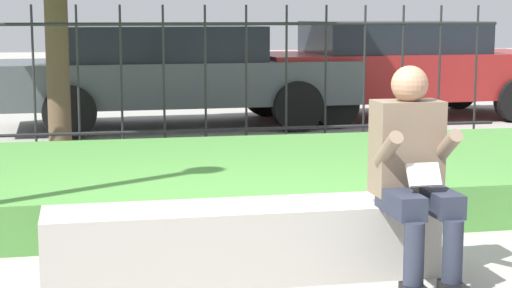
# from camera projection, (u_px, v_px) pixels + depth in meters

# --- Properties ---
(ground_plane) EXTENTS (60.00, 60.00, 0.00)m
(ground_plane) POSITION_uv_depth(u_px,v_px,m) (268.00, 276.00, 4.99)
(ground_plane) COLOR #9E9B93
(stone_bench) EXTENTS (2.26, 0.47, 0.43)m
(stone_bench) POSITION_uv_depth(u_px,v_px,m) (242.00, 246.00, 4.93)
(stone_bench) COLOR #ADA89E
(stone_bench) RESTS_ON ground_plane
(person_seated_reader) EXTENTS (0.42, 0.73, 1.23)m
(person_seated_reader) POSITION_uv_depth(u_px,v_px,m) (414.00, 167.00, 4.79)
(person_seated_reader) COLOR black
(person_seated_reader) RESTS_ON ground_plane
(grass_berm) EXTENTS (8.83, 2.78, 0.33)m
(grass_berm) POSITION_uv_depth(u_px,v_px,m) (213.00, 181.00, 6.99)
(grass_berm) COLOR #4C893D
(grass_berm) RESTS_ON ground_plane
(iron_fence) EXTENTS (6.83, 0.03, 1.60)m
(iron_fence) POSITION_uv_depth(u_px,v_px,m) (185.00, 81.00, 8.72)
(iron_fence) COLOR #232326
(iron_fence) RESTS_ON ground_plane
(car_parked_center) EXTENTS (4.70, 2.03, 1.35)m
(car_parked_center) POSITION_uv_depth(u_px,v_px,m) (173.00, 72.00, 11.47)
(car_parked_center) COLOR #4C5156
(car_parked_center) RESTS_ON ground_plane
(car_parked_right) EXTENTS (4.42, 2.11, 1.40)m
(car_parked_right) POSITION_uv_depth(u_px,v_px,m) (400.00, 67.00, 12.45)
(car_parked_right) COLOR maroon
(car_parked_right) RESTS_ON ground_plane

